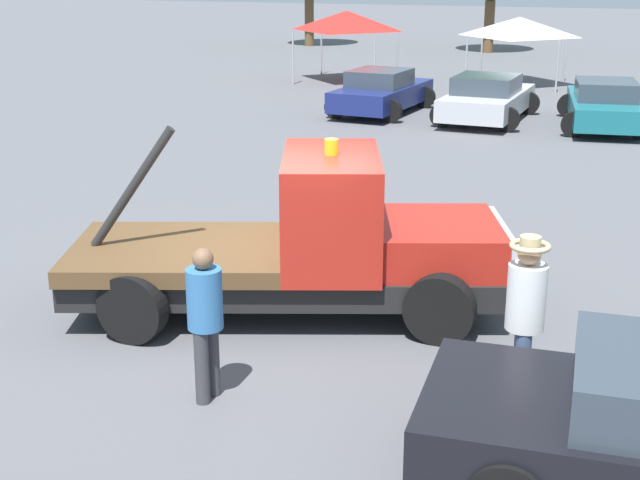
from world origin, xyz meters
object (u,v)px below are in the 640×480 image
object	(u,v)px
tow_truck	(311,245)
canopy_tent_red	(347,21)
parked_car_silver	(487,99)
canopy_tent_white	(519,27)
person_at_hood	(205,314)
person_near_truck	(525,308)
parked_car_teal	(604,105)
parked_car_navy	(381,92)

from	to	relation	value
tow_truck	canopy_tent_red	bearing A→B (deg)	87.68
canopy_tent_red	parked_car_silver	bearing A→B (deg)	-47.10
canopy_tent_white	parked_car_silver	bearing A→B (deg)	-88.37
person_at_hood	person_near_truck	bearing A→B (deg)	-157.35
person_at_hood	parked_car_teal	xyz separation A→B (m)	(3.20, 18.17, -0.34)
parked_car_navy	canopy_tent_red	world-z (taller)	canopy_tent_red
parked_car_silver	canopy_tent_red	bearing A→B (deg)	46.30
person_near_truck	parked_car_navy	size ratio (longest dim) A/B	0.41
canopy_tent_white	parked_car_teal	bearing A→B (deg)	-66.56
tow_truck	parked_car_teal	bearing A→B (deg)	59.81
person_near_truck	parked_car_silver	world-z (taller)	person_near_truck
tow_truck	parked_car_navy	distance (m)	16.13
tow_truck	parked_car_silver	size ratio (longest dim) A/B	1.31
person_near_truck	parked_car_teal	bearing A→B (deg)	-100.18
person_near_truck	canopy_tent_white	xyz separation A→B (m)	(-3.45, 25.22, 1.02)
person_at_hood	canopy_tent_red	world-z (taller)	canopy_tent_red
parked_car_silver	canopy_tent_white	size ratio (longest dim) A/B	1.42
parked_car_teal	person_at_hood	bearing A→B (deg)	163.06
canopy_tent_white	canopy_tent_red	bearing A→B (deg)	-171.80
tow_truck	canopy_tent_white	bearing A→B (deg)	71.99
parked_car_silver	canopy_tent_white	xyz separation A→B (m)	(-0.23, 7.99, 1.48)
parked_car_navy	parked_car_silver	size ratio (longest dim) A/B	0.97
person_near_truck	parked_car_navy	bearing A→B (deg)	-79.77
person_at_hood	parked_car_silver	bearing A→B (deg)	-84.29
tow_truck	parked_car_navy	bearing A→B (deg)	83.36
person_near_truck	parked_car_navy	distance (m)	18.66
person_at_hood	parked_car_teal	world-z (taller)	person_at_hood
parked_car_navy	canopy_tent_white	world-z (taller)	canopy_tent_white
tow_truck	canopy_tent_white	world-z (taller)	tow_truck
person_near_truck	parked_car_silver	size ratio (longest dim) A/B	0.40
tow_truck	canopy_tent_white	xyz separation A→B (m)	(-0.46, 23.47, 1.21)
person_near_truck	parked_car_teal	world-z (taller)	person_near_truck
parked_car_silver	parked_car_teal	bearing A→B (deg)	-87.05
parked_car_navy	person_at_hood	bearing A→B (deg)	-163.90
tow_truck	parked_car_teal	size ratio (longest dim) A/B	1.22
person_near_truck	parked_car_silver	bearing A→B (deg)	-89.48
person_at_hood	canopy_tent_red	xyz separation A→B (m)	(-6.63, 25.28, 1.28)
parked_car_teal	canopy_tent_white	xyz separation A→B (m)	(-3.48, 8.02, 1.48)
parked_car_silver	parked_car_teal	size ratio (longest dim) A/B	0.94
person_near_truck	person_at_hood	xyz separation A→B (m)	(-3.17, -0.98, -0.12)
tow_truck	person_at_hood	xyz separation A→B (m)	(-0.18, -2.73, 0.06)
parked_car_silver	canopy_tent_white	distance (m)	8.13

